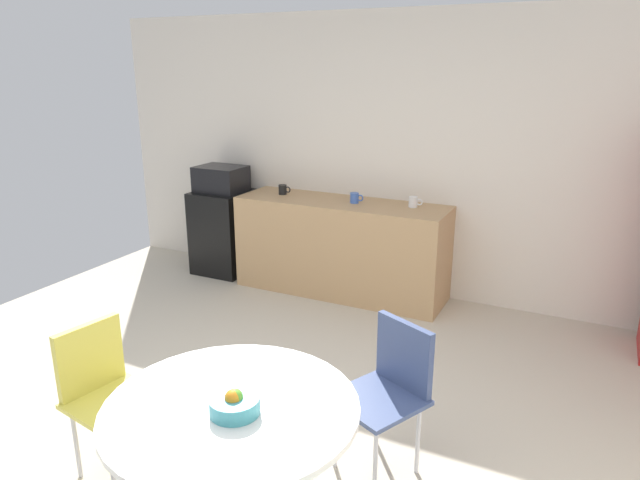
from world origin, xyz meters
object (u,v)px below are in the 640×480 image
object	(u,v)px
mug_green	(414,202)
mini_fridge	(224,232)
fruit_bowl	(235,404)
chair_navy	(391,379)
microwave	(221,179)
round_table	(233,433)
mug_red	(355,198)
chair_yellow	(102,382)
mug_white	(283,190)

from	to	relation	value
mug_green	mini_fridge	bearing A→B (deg)	-177.45
fruit_bowl	chair_navy	bearing A→B (deg)	68.06
microwave	mini_fridge	bearing A→B (deg)	0.00
round_table	fruit_bowl	world-z (taller)	fruit_bowl
mini_fridge	mug_red	xyz separation A→B (m)	(1.49, 0.00, 0.51)
mug_red	chair_navy	bearing A→B (deg)	-62.38
mini_fridge	round_table	world-z (taller)	mini_fridge
chair_navy	chair_yellow	world-z (taller)	same
mug_red	fruit_bowl	bearing A→B (deg)	-75.95
microwave	mug_white	distance (m)	0.72
fruit_bowl	mug_white	distance (m)	3.49
microwave	chair_navy	size ratio (longest dim) A/B	0.58
chair_navy	mug_red	bearing A→B (deg)	117.62
fruit_bowl	mug_green	world-z (taller)	mug_green
mug_green	mug_red	bearing A→B (deg)	-170.84
chair_navy	chair_yellow	bearing A→B (deg)	-152.74
mug_white	mug_red	distance (m)	0.78
round_table	mug_white	bearing A→B (deg)	116.02
mini_fridge	round_table	bearing A→B (deg)	-53.98
fruit_bowl	mug_red	bearing A→B (deg)	104.05
mini_fridge	mug_white	xyz separation A→B (m)	(0.71, 0.03, 0.51)
mini_fridge	mug_white	bearing A→B (deg)	2.34
microwave	fruit_bowl	world-z (taller)	microwave
mug_white	mug_red	world-z (taller)	same
microwave	fruit_bowl	bearing A→B (deg)	-53.78
round_table	chair_yellow	size ratio (longest dim) A/B	1.32
chair_yellow	mug_red	distance (m)	2.93
mug_white	mug_green	bearing A→B (deg)	2.66
mini_fridge	microwave	world-z (taller)	microwave
chair_yellow	mug_green	bearing A→B (deg)	75.74
microwave	mug_red	bearing A→B (deg)	0.16
mini_fridge	fruit_bowl	world-z (taller)	mini_fridge
microwave	mug_green	world-z (taller)	microwave
chair_navy	mug_red	xyz separation A→B (m)	(-1.14, 2.18, 0.43)
mini_fridge	chair_navy	size ratio (longest dim) A/B	1.04
round_table	mug_red	world-z (taller)	mug_red
chair_navy	mug_green	xyz separation A→B (m)	(-0.61, 2.27, 0.43)
round_table	fruit_bowl	xyz separation A→B (m)	(0.05, -0.04, 0.18)
chair_navy	mug_white	world-z (taller)	mug_white
mini_fridge	mug_white	distance (m)	0.88
fruit_bowl	mini_fridge	bearing A→B (deg)	126.22
chair_yellow	fruit_bowl	xyz separation A→B (m)	(1.00, -0.21, 0.28)
round_table	mug_red	distance (m)	3.16
microwave	mug_white	bearing A→B (deg)	2.34
mini_fridge	chair_yellow	bearing A→B (deg)	-66.25
chair_navy	fruit_bowl	distance (m)	1.02
round_table	mug_red	size ratio (longest dim) A/B	8.48
mini_fridge	mug_white	size ratio (longest dim) A/B	6.72
mini_fridge	mug_green	xyz separation A→B (m)	(2.02, 0.09, 0.51)
round_table	mug_green	size ratio (longest dim) A/B	8.48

